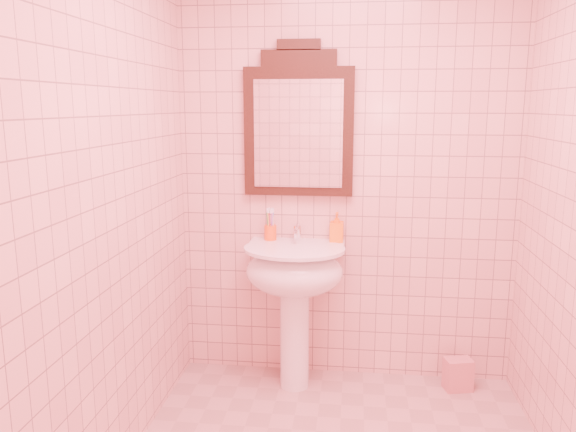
# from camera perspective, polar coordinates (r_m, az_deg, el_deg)

# --- Properties ---
(back_wall) EXTENTS (2.00, 0.02, 2.50)m
(back_wall) POSITION_cam_1_polar(r_m,az_deg,el_deg) (3.35, 6.01, 4.08)
(back_wall) COLOR beige
(back_wall) RESTS_ON floor
(pedestal_sink) EXTENTS (0.58, 0.58, 0.86)m
(pedestal_sink) POSITION_cam_1_polar(r_m,az_deg,el_deg) (3.27, 0.67, -6.60)
(pedestal_sink) COLOR white
(pedestal_sink) RESTS_ON floor
(faucet) EXTENTS (0.04, 0.16, 0.11)m
(faucet) POSITION_cam_1_polar(r_m,az_deg,el_deg) (3.33, 0.93, -1.65)
(faucet) COLOR white
(faucet) RESTS_ON pedestal_sink
(mirror) EXTENTS (0.64, 0.06, 0.90)m
(mirror) POSITION_cam_1_polar(r_m,az_deg,el_deg) (3.32, 1.08, 9.22)
(mirror) COLOR black
(mirror) RESTS_ON back_wall
(toothbrush_cup) EXTENTS (0.07, 0.07, 0.17)m
(toothbrush_cup) POSITION_cam_1_polar(r_m,az_deg,el_deg) (3.37, -1.80, -1.65)
(toothbrush_cup) COLOR #F35214
(toothbrush_cup) RESTS_ON pedestal_sink
(soap_dispenser) EXTENTS (0.08, 0.08, 0.18)m
(soap_dispenser) POSITION_cam_1_polar(r_m,az_deg,el_deg) (3.34, 4.97, -1.13)
(soap_dispenser) COLOR orange
(soap_dispenser) RESTS_ON pedestal_sink
(towel) EXTENTS (0.18, 0.14, 0.19)m
(towel) POSITION_cam_1_polar(r_m,az_deg,el_deg) (3.59, 16.88, -15.14)
(towel) COLOR tan
(towel) RESTS_ON floor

